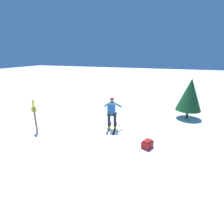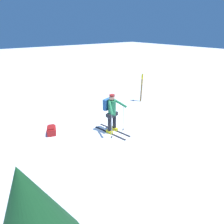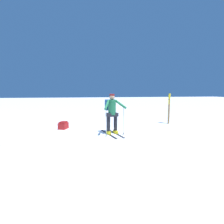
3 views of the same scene
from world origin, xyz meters
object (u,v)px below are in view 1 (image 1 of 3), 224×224
skier (112,112)px  trail_marker (35,114)px  pine_tree (190,95)px  dropped_backpack (147,144)px

skier → trail_marker: 3.80m
trail_marker → pine_tree: (-7.17, -4.66, 0.51)m
dropped_backpack → trail_marker: 5.56m
skier → dropped_backpack: (-2.06, 1.33, -0.78)m
dropped_backpack → skier: bearing=-32.9°
pine_tree → skier: bearing=38.9°
dropped_backpack → trail_marker: (5.49, 0.31, 0.80)m
skier → trail_marker: (3.43, 1.64, 0.02)m
dropped_backpack → trail_marker: bearing=3.2°
dropped_backpack → trail_marker: size_ratio=0.34×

